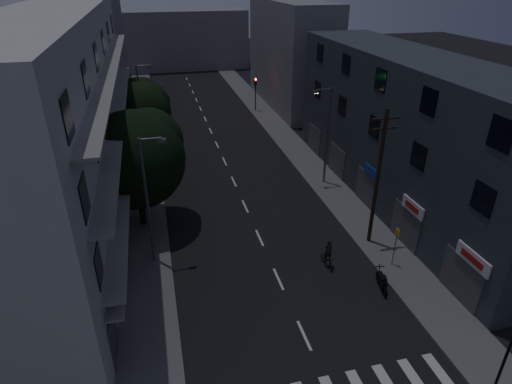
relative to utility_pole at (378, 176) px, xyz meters
name	(u,v)px	position (x,y,z in m)	size (l,w,h in m)	color
ground	(224,159)	(-6.92, 16.26, -4.87)	(160.00, 160.00, 0.00)	black
sidewalk_left	(143,166)	(-14.42, 16.26, -4.79)	(3.00, 90.00, 0.15)	#565659
sidewalk_right	(298,152)	(0.58, 16.26, -4.79)	(3.00, 90.00, 0.15)	#565659
lane_markings	(214,137)	(-6.92, 22.51, -4.86)	(0.15, 60.50, 0.01)	beige
building_left	(65,120)	(-18.90, 9.26, 2.13)	(7.00, 36.00, 14.00)	#B4B4AF
building_right	(407,132)	(5.07, 5.25, 0.63)	(6.19, 28.00, 11.00)	#2B313A
building_far_left	(98,42)	(-18.92, 39.26, 3.13)	(6.00, 20.00, 16.00)	slate
building_far_right	(290,54)	(5.08, 33.26, 1.63)	(6.00, 20.00, 13.00)	slate
building_far_end	(180,40)	(-6.92, 61.26, 0.13)	(24.00, 8.00, 10.00)	slate
tree_near	(136,156)	(-14.43, 5.94, 0.40)	(6.63, 6.63, 8.18)	black
tree_mid	(140,112)	(-14.20, 18.22, -0.23)	(5.84, 5.84, 7.19)	black
tree_far	(138,100)	(-14.47, 24.97, -0.85)	(4.99, 4.99, 6.17)	black
traffic_signal_far_right	(256,87)	(-0.17, 30.81, -1.77)	(0.28, 0.37, 4.10)	black
traffic_signal_far_left	(145,94)	(-13.67, 30.95, -1.77)	(0.28, 0.37, 4.10)	black
street_lamp_left_near	(149,196)	(-13.78, 1.24, -0.27)	(1.51, 0.25, 8.00)	#55595C
street_lamp_right	(326,132)	(0.35, 9.13, -0.27)	(1.51, 0.25, 8.00)	#5A5C61
street_lamp_left_far	(142,101)	(-13.98, 21.95, -0.27)	(1.51, 0.25, 8.00)	slate
utility_pole	(378,176)	(0.00, 0.00, 0.00)	(1.80, 0.24, 9.00)	black
bus_stop_sign	(396,240)	(0.17, -2.71, -2.98)	(0.06, 0.35, 2.52)	#595B60
motorcycle	(382,282)	(-1.48, -4.44, -4.38)	(0.65, 1.89, 1.22)	black
cyclist	(327,257)	(-3.68, -1.74, -4.21)	(0.72, 1.60, 1.96)	black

